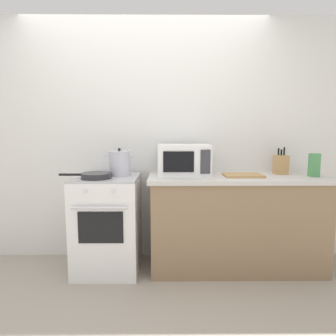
% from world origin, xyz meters
% --- Properties ---
extents(ground_plane, '(10.00, 10.00, 0.00)m').
position_xyz_m(ground_plane, '(0.00, 0.00, 0.00)').
color(ground_plane, '#9E9384').
extents(back_wall, '(4.40, 0.10, 2.50)m').
position_xyz_m(back_wall, '(0.30, 0.97, 1.25)').
color(back_wall, silver).
rests_on(back_wall, ground_plane).
extents(lower_cabinet_right, '(1.64, 0.56, 0.88)m').
position_xyz_m(lower_cabinet_right, '(0.90, 0.62, 0.44)').
color(lower_cabinet_right, '#8C7051').
rests_on(lower_cabinet_right, ground_plane).
extents(countertop_right, '(1.70, 0.60, 0.04)m').
position_xyz_m(countertop_right, '(0.90, 0.62, 0.90)').
color(countertop_right, beige).
rests_on(countertop_right, lower_cabinet_right).
extents(stove, '(0.60, 0.64, 0.92)m').
position_xyz_m(stove, '(-0.35, 0.60, 0.46)').
color(stove, white).
rests_on(stove, ground_plane).
extents(stock_pot, '(0.30, 0.21, 0.27)m').
position_xyz_m(stock_pot, '(-0.23, 0.66, 1.04)').
color(stock_pot, silver).
rests_on(stock_pot, stove).
extents(frying_pan, '(0.47, 0.27, 0.05)m').
position_xyz_m(frying_pan, '(-0.42, 0.48, 0.95)').
color(frying_pan, '#28282B').
rests_on(frying_pan, stove).
extents(microwave, '(0.50, 0.37, 0.30)m').
position_xyz_m(microwave, '(0.39, 0.68, 1.07)').
color(microwave, white).
rests_on(microwave, countertop_right).
extents(cutting_board, '(0.36, 0.26, 0.02)m').
position_xyz_m(cutting_board, '(0.95, 0.60, 0.93)').
color(cutting_board, tan).
rests_on(cutting_board, countertop_right).
extents(knife_block, '(0.13, 0.10, 0.27)m').
position_xyz_m(knife_block, '(1.36, 0.74, 1.02)').
color(knife_block, tan).
rests_on(knife_block, countertop_right).
extents(pasta_box, '(0.08, 0.08, 0.22)m').
position_xyz_m(pasta_box, '(1.61, 0.57, 1.03)').
color(pasta_box, '#4C9356').
rests_on(pasta_box, countertop_right).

